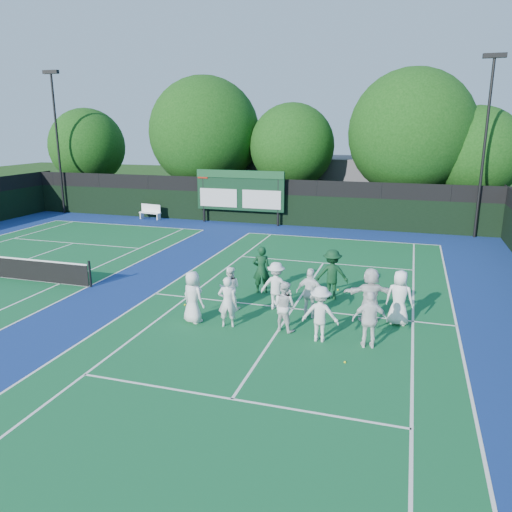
% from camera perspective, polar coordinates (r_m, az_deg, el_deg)
% --- Properties ---
extents(ground, '(120.00, 120.00, 0.00)m').
position_cam_1_polar(ground, '(17.08, 3.46, -7.17)').
color(ground, '#16350E').
rests_on(ground, ground).
extents(court_apron, '(34.00, 32.00, 0.01)m').
position_cam_1_polar(court_apron, '(20.10, -12.72, -4.10)').
color(court_apron, navy).
rests_on(court_apron, ground).
extents(near_court, '(11.05, 23.85, 0.01)m').
position_cam_1_polar(near_court, '(17.98, 4.23, -6.00)').
color(near_court, '#11572C').
rests_on(near_court, ground).
extents(back_fence, '(34.00, 0.08, 3.00)m').
position_cam_1_polar(back_fence, '(33.26, 0.04, 6.04)').
color(back_fence, black).
rests_on(back_fence, ground).
extents(scoreboard, '(6.00, 0.21, 3.55)m').
position_cam_1_polar(scoreboard, '(33.06, -1.86, 7.44)').
color(scoreboard, black).
rests_on(scoreboard, ground).
extents(clubhouse, '(18.00, 6.00, 4.00)m').
position_cam_1_polar(clubhouse, '(40.06, 9.01, 8.26)').
color(clubhouse, '#535358').
rests_on(clubhouse, ground).
extents(light_pole_left, '(1.20, 0.30, 10.12)m').
position_cam_1_polar(light_pole_left, '(39.73, -21.88, 13.58)').
color(light_pole_left, black).
rests_on(light_pole_left, ground).
extents(light_pole_right, '(1.20, 0.30, 10.12)m').
position_cam_1_polar(light_pole_right, '(31.35, 24.87, 13.27)').
color(light_pole_right, black).
rests_on(light_pole_right, ground).
extents(bench, '(1.68, 0.71, 1.03)m').
position_cam_1_polar(bench, '(35.77, -11.96, 5.03)').
color(bench, white).
rests_on(bench, ground).
extents(tree_a, '(5.94, 5.94, 7.73)m').
position_cam_1_polar(tree_a, '(42.92, -18.49, 11.60)').
color(tree_a, black).
rests_on(tree_a, ground).
extents(tree_b, '(8.07, 8.07, 9.90)m').
position_cam_1_polar(tree_b, '(37.93, -5.63, 13.55)').
color(tree_b, black).
rests_on(tree_b, ground).
extents(tree_c, '(5.93, 5.93, 7.93)m').
position_cam_1_polar(tree_c, '(35.93, 4.41, 12.17)').
color(tree_c, black).
rests_on(tree_c, ground).
extents(tree_d, '(8.21, 8.21, 10.00)m').
position_cam_1_polar(tree_d, '(35.00, 17.58, 12.92)').
color(tree_d, black).
rests_on(tree_d, ground).
extents(tree_e, '(5.93, 5.93, 7.61)m').
position_cam_1_polar(tree_e, '(35.26, 23.97, 10.42)').
color(tree_e, black).
rests_on(tree_e, ground).
extents(tennis_ball_0, '(0.07, 0.07, 0.07)m').
position_cam_1_polar(tennis_ball_0, '(18.41, -8.13, -5.53)').
color(tennis_ball_0, yellow).
rests_on(tennis_ball_0, ground).
extents(tennis_ball_1, '(0.07, 0.07, 0.07)m').
position_cam_1_polar(tennis_ball_1, '(20.10, 9.34, -3.84)').
color(tennis_ball_1, yellow).
rests_on(tennis_ball_1, ground).
extents(tennis_ball_2, '(0.07, 0.07, 0.07)m').
position_cam_1_polar(tennis_ball_2, '(14.26, 10.13, -11.85)').
color(tennis_ball_2, yellow).
rests_on(tennis_ball_2, ground).
extents(tennis_ball_4, '(0.07, 0.07, 0.07)m').
position_cam_1_polar(tennis_ball_4, '(20.71, 2.09, -3.09)').
color(tennis_ball_4, yellow).
rests_on(tennis_ball_4, ground).
extents(tennis_ball_5, '(0.07, 0.07, 0.07)m').
position_cam_1_polar(tennis_ball_5, '(17.09, 12.90, -7.39)').
color(tennis_ball_5, yellow).
rests_on(tennis_ball_5, ground).
extents(player_front_0, '(1.01, 0.86, 1.76)m').
position_cam_1_polar(player_front_0, '(16.60, -7.23, -4.68)').
color(player_front_0, silver).
rests_on(player_front_0, ground).
extents(player_front_1, '(0.69, 0.54, 1.70)m').
position_cam_1_polar(player_front_1, '(16.14, -3.27, -5.26)').
color(player_front_1, silver).
rests_on(player_front_1, ground).
extents(player_front_2, '(0.94, 0.83, 1.63)m').
position_cam_1_polar(player_front_2, '(15.88, 3.22, -5.73)').
color(player_front_2, silver).
rests_on(player_front_2, ground).
extents(player_front_3, '(1.13, 0.67, 1.73)m').
position_cam_1_polar(player_front_3, '(15.21, 7.36, -6.58)').
color(player_front_3, silver).
rests_on(player_front_3, ground).
extents(player_front_4, '(1.08, 0.61, 1.74)m').
position_cam_1_polar(player_front_4, '(15.01, 12.89, -7.11)').
color(player_front_4, white).
rests_on(player_front_4, ground).
extents(player_back_0, '(0.86, 0.72, 1.57)m').
position_cam_1_polar(player_back_0, '(17.68, -3.02, -3.68)').
color(player_back_0, white).
rests_on(player_back_0, ground).
extents(player_back_1, '(1.14, 0.69, 1.72)m').
position_cam_1_polar(player_back_1, '(17.67, 2.31, -3.43)').
color(player_back_1, silver).
rests_on(player_back_1, ground).
extents(player_back_2, '(1.07, 0.59, 1.73)m').
position_cam_1_polar(player_back_2, '(16.98, 6.24, -4.25)').
color(player_back_2, white).
rests_on(player_back_2, ground).
extents(player_back_3, '(1.80, 1.04, 1.85)m').
position_cam_1_polar(player_back_3, '(16.98, 12.92, -4.33)').
color(player_back_3, silver).
rests_on(player_back_3, ground).
extents(player_back_4, '(0.99, 0.74, 1.84)m').
position_cam_1_polar(player_back_4, '(16.94, 16.07, -4.61)').
color(player_back_4, white).
rests_on(player_back_4, ground).
extents(coach_left, '(0.79, 0.64, 1.86)m').
position_cam_1_polar(coach_left, '(19.36, 0.62, -1.57)').
color(coach_left, '#0E351B').
rests_on(coach_left, ground).
extents(coach_right, '(1.36, 0.96, 1.91)m').
position_cam_1_polar(coach_right, '(18.88, 8.67, -2.09)').
color(coach_right, '#0E331A').
rests_on(coach_right, ground).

